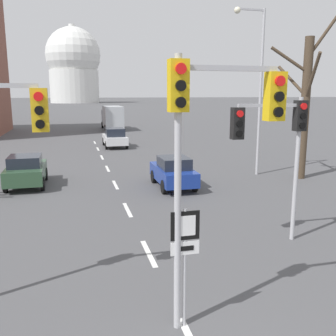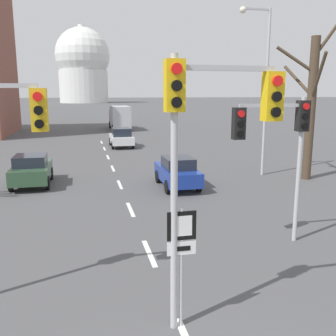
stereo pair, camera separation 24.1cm
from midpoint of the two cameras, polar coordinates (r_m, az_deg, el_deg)
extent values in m
cube|color=silver|center=(11.81, -3.56, -12.82)|extent=(0.16, 2.00, 0.01)
cube|color=silver|center=(15.97, -6.62, -6.33)|extent=(0.16, 2.00, 0.01)
cube|color=silver|center=(20.28, -8.36, -2.55)|extent=(0.16, 2.00, 0.01)
cube|color=silver|center=(24.65, -9.48, -0.10)|extent=(0.16, 2.00, 0.01)
cube|color=silver|center=(29.06, -10.26, 1.61)|extent=(0.16, 2.00, 0.01)
cube|color=silver|center=(33.50, -10.84, 2.87)|extent=(0.16, 2.00, 0.01)
cube|color=silver|center=(37.95, -11.28, 3.83)|extent=(0.16, 2.00, 0.01)
cylinder|color=#B2B2B7|center=(7.37, 0.54, -4.91)|extent=(0.14, 0.14, 5.55)
cube|color=yellow|center=(7.07, 0.57, 12.42)|extent=(0.36, 0.28, 0.96)
cylinder|color=red|center=(6.92, 0.95, 14.91)|extent=(0.20, 0.06, 0.20)
cylinder|color=black|center=(6.91, 0.94, 12.44)|extent=(0.20, 0.06, 0.20)
cylinder|color=black|center=(6.91, 0.94, 9.97)|extent=(0.20, 0.06, 0.20)
cube|color=#B2B2B7|center=(7.41, 8.33, 14.81)|extent=(2.00, 0.10, 0.10)
cube|color=yellow|center=(7.83, 15.10, 10.47)|extent=(0.36, 0.28, 0.96)
cylinder|color=red|center=(7.68, 15.85, 12.64)|extent=(0.20, 0.06, 0.20)
cylinder|color=black|center=(7.68, 15.73, 10.43)|extent=(0.20, 0.06, 0.20)
cylinder|color=black|center=(7.69, 15.61, 8.21)|extent=(0.20, 0.06, 0.20)
cube|color=gold|center=(8.90, -19.68, 8.31)|extent=(0.36, 0.28, 0.96)
cylinder|color=red|center=(8.72, -19.91, 10.20)|extent=(0.20, 0.06, 0.20)
cylinder|color=black|center=(8.73, -19.78, 8.26)|extent=(0.20, 0.06, 0.20)
cylinder|color=black|center=(8.75, -19.65, 6.31)|extent=(0.20, 0.06, 0.20)
cylinder|color=#B2B2B7|center=(12.81, 18.45, -0.40)|extent=(0.14, 0.14, 4.71)
cube|color=black|center=(12.58, 18.96, 7.55)|extent=(0.36, 0.28, 0.96)
cylinder|color=red|center=(12.43, 19.48, 8.85)|extent=(0.20, 0.06, 0.20)
cylinder|color=black|center=(12.44, 19.39, 7.48)|extent=(0.20, 0.06, 0.20)
cylinder|color=black|center=(12.46, 19.30, 6.12)|extent=(0.20, 0.06, 0.20)
cube|color=#B2B2B7|center=(12.02, 14.74, 9.21)|extent=(2.14, 0.10, 0.10)
cube|color=black|center=(11.57, 9.93, 6.71)|extent=(0.36, 0.28, 0.96)
cylinder|color=red|center=(11.40, 10.34, 8.13)|extent=(0.20, 0.06, 0.20)
cylinder|color=black|center=(11.42, 10.28, 6.64)|extent=(0.20, 0.06, 0.20)
cylinder|color=black|center=(11.44, 10.23, 5.15)|extent=(0.20, 0.06, 0.20)
cylinder|color=#B2B2B7|center=(7.96, 1.63, -15.11)|extent=(0.07, 0.07, 2.58)
cube|color=black|center=(7.56, 1.71, -8.78)|extent=(0.60, 0.03, 0.60)
cube|color=white|center=(7.55, 1.75, -8.83)|extent=(0.42, 0.01, 0.42)
cube|color=white|center=(7.74, 1.69, -12.12)|extent=(0.60, 0.03, 0.28)
cube|color=black|center=(7.73, 1.73, -12.17)|extent=(0.36, 0.01, 0.10)
cylinder|color=#B2B2B7|center=(22.76, 13.59, 10.78)|extent=(0.16, 0.16, 9.46)
cube|color=#B2B2B7|center=(22.85, 12.22, 22.54)|extent=(1.63, 0.10, 0.10)
sphere|color=#F2EAC6|center=(22.50, 10.20, 22.58)|extent=(0.36, 0.36, 0.36)
cube|color=silver|center=(34.45, -8.31, 4.34)|extent=(1.90, 4.33, 0.67)
cube|color=#1E232D|center=(34.16, -8.30, 5.44)|extent=(1.61, 2.08, 0.70)
cylinder|color=black|center=(35.74, -9.96, 4.00)|extent=(0.18, 0.72, 0.72)
cylinder|color=black|center=(35.92, -7.09, 4.12)|extent=(0.18, 0.72, 0.72)
cylinder|color=black|center=(33.08, -9.59, 3.43)|extent=(0.18, 0.72, 0.72)
cylinder|color=black|center=(33.28, -6.50, 3.56)|extent=(0.18, 0.72, 0.72)
cube|color=navy|center=(19.47, 0.42, -0.91)|extent=(1.68, 3.85, 0.71)
cube|color=#1E232D|center=(19.16, 0.57, 0.83)|extent=(1.43, 1.85, 0.56)
cylinder|color=black|center=(20.51, -2.57, -1.31)|extent=(0.18, 0.68, 0.68)
cylinder|color=black|center=(20.88, 1.68, -1.07)|extent=(0.18, 0.68, 0.68)
cylinder|color=black|center=(18.24, -1.03, -2.91)|extent=(0.18, 0.68, 0.68)
cylinder|color=black|center=(18.65, 3.71, -2.60)|extent=(0.18, 0.68, 0.68)
cube|color=#2D4C33|center=(21.11, -21.09, -0.65)|extent=(1.86, 3.83, 0.75)
cube|color=#1E232D|center=(20.80, -21.28, 1.00)|extent=(1.58, 1.84, 0.55)
cylinder|color=black|center=(22.45, -22.91, -1.08)|extent=(0.18, 0.69, 0.69)
cylinder|color=black|center=(22.25, -18.44, -0.87)|extent=(0.18, 0.69, 0.69)
cylinder|color=black|center=(20.17, -23.87, -2.50)|extent=(0.18, 0.69, 0.69)
cylinder|color=black|center=(19.94, -18.88, -2.28)|extent=(0.18, 0.69, 0.69)
cube|color=#333842|center=(53.49, -8.95, 7.65)|extent=(2.20, 2.00, 2.10)
cube|color=#B2B7BC|center=(49.90, -8.55, 7.74)|extent=(2.30, 5.20, 2.70)
cylinder|color=black|center=(53.48, -10.09, 6.48)|extent=(0.24, 0.88, 0.88)
cylinder|color=black|center=(53.68, -7.74, 6.57)|extent=(0.24, 0.88, 0.88)
cylinder|color=black|center=(48.48, -9.63, 6.01)|extent=(0.24, 0.88, 0.88)
cylinder|color=black|center=(48.71, -7.04, 6.10)|extent=(0.24, 0.88, 0.88)
cylinder|color=#473828|center=(22.44, 19.84, 8.35)|extent=(0.50, 0.50, 7.83)
cylinder|color=#473828|center=(21.65, 20.82, 12.77)|extent=(0.60, 1.75, 2.53)
cylinder|color=#473828|center=(22.92, 23.35, 19.44)|extent=(2.05, 1.04, 3.35)
cylinder|color=#473828|center=(22.14, 17.75, 15.41)|extent=(2.10, 0.71, 1.48)
cylinder|color=#473828|center=(23.02, 18.00, 12.60)|extent=(0.76, 2.02, 1.78)
cylinder|color=silver|center=(194.59, -14.08, 11.94)|extent=(23.67, 23.67, 15.78)
sphere|color=silver|center=(195.41, -14.30, 16.37)|extent=(26.30, 26.30, 26.30)
cylinder|color=silver|center=(196.87, -14.48, 19.80)|extent=(3.16, 3.16, 4.60)
camera|label=1|loc=(0.12, -90.67, -0.14)|focal=40.00mm
camera|label=2|loc=(0.12, 89.33, 0.14)|focal=40.00mm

